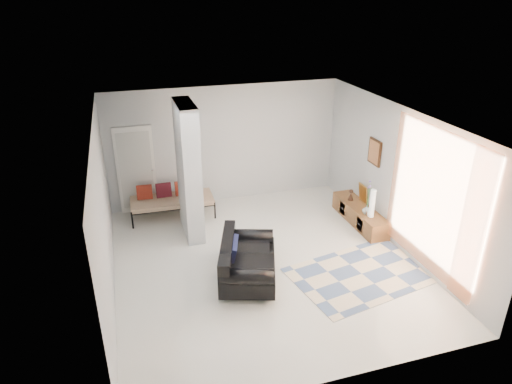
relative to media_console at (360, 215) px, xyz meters
name	(u,v)px	position (x,y,z in m)	size (l,w,h in m)	color
floor	(264,262)	(-2.52, -0.90, -0.20)	(6.00, 6.00, 0.00)	white
ceiling	(265,120)	(-2.52, -0.90, 2.60)	(6.00, 6.00, 0.00)	white
wall_back	(225,145)	(-2.52, 2.10, 1.20)	(6.00, 6.00, 0.00)	silver
wall_front	(340,296)	(-2.52, -3.90, 1.20)	(6.00, 6.00, 0.00)	silver
wall_left	(104,217)	(-5.27, -0.90, 1.20)	(6.00, 6.00, 0.00)	silver
wall_right	(399,179)	(0.23, -0.90, 1.20)	(6.00, 6.00, 0.00)	silver
partition_column	(189,171)	(-3.62, 0.70, 1.20)	(0.35, 1.20, 2.80)	silver
hallway_door	(136,170)	(-4.62, 2.06, 0.82)	(0.85, 0.06, 2.04)	white
curtain	(433,201)	(0.15, -2.05, 1.25)	(2.55, 2.55, 0.00)	#FB8142
wall_art	(375,152)	(0.20, 0.00, 1.45)	(0.04, 0.45, 0.55)	#351D0E
media_console	(360,215)	(0.00, 0.00, 0.00)	(0.45, 1.81, 0.80)	brown
loveseat	(245,261)	(-3.00, -1.28, 0.15)	(1.38, 1.80, 0.76)	silver
daybed	(171,199)	(-3.95, 1.57, 0.21)	(1.87, 0.84, 0.77)	black
area_rug	(362,274)	(-0.92, -1.80, -0.20)	(2.50, 1.67, 0.01)	beige
cylinder_lamp	(372,203)	(-0.02, -0.48, 0.50)	(0.11, 0.11, 0.61)	white
bronze_figurine	(351,195)	(-0.05, 0.37, 0.32)	(0.13, 0.13, 0.26)	#342017
vase	(367,210)	(-0.05, -0.34, 0.29)	(0.19, 0.19, 0.20)	silver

